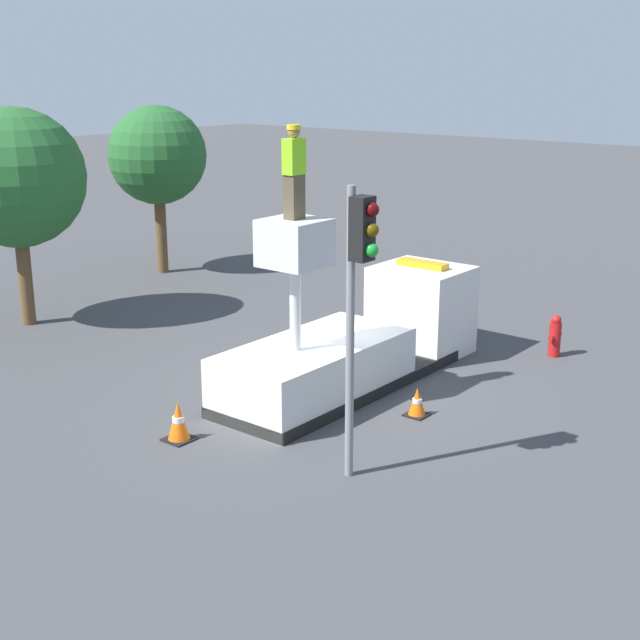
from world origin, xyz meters
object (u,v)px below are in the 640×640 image
(bucket_truck, at_px, (357,344))
(fire_hydrant, at_px, (555,336))
(traffic_cone_curbside, at_px, (417,403))
(worker, at_px, (294,172))
(tree_right_bg, at_px, (157,156))
(traffic_light_pole, at_px, (358,276))
(tree_left_bg, at_px, (16,178))
(traffic_cone_rear, at_px, (179,422))

(bucket_truck, bearing_deg, fire_hydrant, -31.78)
(traffic_cone_curbside, bearing_deg, worker, 118.53)
(bucket_truck, relative_size, worker, 4.05)
(traffic_cone_curbside, relative_size, tree_right_bg, 0.11)
(traffic_light_pole, xyz_separation_m, tree_right_bg, (8.14, 13.95, 0.34))
(worker, xyz_separation_m, tree_right_bg, (6.37, 11.15, -0.90))
(traffic_light_pole, relative_size, tree_left_bg, 0.86)
(traffic_cone_curbside, bearing_deg, tree_right_bg, 68.52)
(fire_hydrant, distance_m, traffic_cone_curbside, 5.15)
(bucket_truck, xyz_separation_m, traffic_cone_curbside, (-0.88, -2.12, -0.56))
(traffic_light_pole, xyz_separation_m, traffic_cone_rear, (-0.80, 3.43, -3.09))
(bucket_truck, relative_size, traffic_cone_curbside, 12.42)
(traffic_cone_rear, distance_m, traffic_cone_curbside, 4.62)
(bucket_truck, relative_size, fire_hydrant, 7.05)
(worker, relative_size, tree_right_bg, 0.33)
(worker, bearing_deg, fire_hydrant, -22.74)
(traffic_cone_rear, xyz_separation_m, traffic_cone_curbside, (3.71, -2.75, -0.08))
(bucket_truck, height_order, traffic_cone_rear, bucket_truck)
(traffic_cone_rear, bearing_deg, traffic_cone_curbside, -36.53)
(traffic_light_pole, bearing_deg, traffic_cone_curbside, 13.14)
(fire_hydrant, bearing_deg, bucket_truck, 148.22)
(bucket_truck, relative_size, tree_right_bg, 1.32)
(worker, height_order, traffic_cone_rear, worker)
(tree_right_bg, bearing_deg, traffic_cone_curbside, -111.48)
(traffic_cone_curbside, xyz_separation_m, tree_right_bg, (5.22, 13.27, 3.51))
(worker, xyz_separation_m, traffic_cone_rear, (-2.56, 0.63, -4.33))
(traffic_cone_curbside, bearing_deg, fire_hydrant, -5.66)
(traffic_light_pole, bearing_deg, fire_hydrant, 1.23)
(bucket_truck, bearing_deg, tree_right_bg, 68.71)
(bucket_truck, xyz_separation_m, fire_hydrant, (4.24, -2.63, -0.34))
(traffic_cone_rear, height_order, tree_right_bg, tree_right_bg)
(tree_left_bg, distance_m, tree_right_bg, 6.53)
(bucket_truck, xyz_separation_m, tree_left_bg, (-1.92, 9.34, 3.00))
(fire_hydrant, bearing_deg, tree_left_bg, 117.26)
(bucket_truck, distance_m, tree_right_bg, 12.33)
(traffic_light_pole, height_order, traffic_cone_rear, traffic_light_pole)
(traffic_cone_curbside, bearing_deg, traffic_light_pole, -166.86)
(worker, distance_m, traffic_cone_curbside, 5.03)
(fire_hydrant, distance_m, tree_left_bg, 13.87)
(worker, bearing_deg, traffic_light_pole, -122.16)
(worker, distance_m, tree_right_bg, 12.88)
(worker, xyz_separation_m, traffic_cone_curbside, (1.15, -2.12, -4.41))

